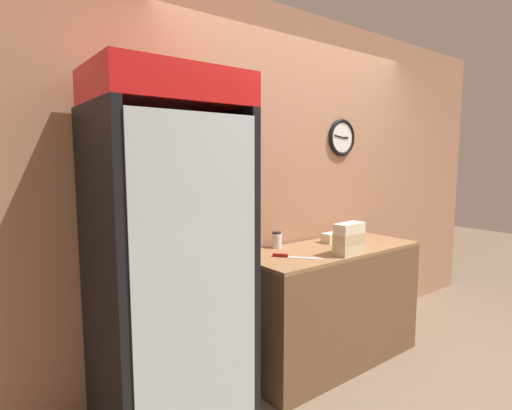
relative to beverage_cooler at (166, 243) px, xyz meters
name	(u,v)px	position (x,y,z in m)	size (l,w,h in m)	color
wall_back	(299,185)	(1.33, 0.32, 0.25)	(5.20, 0.09, 2.70)	#AD7A5B
prep_counter	(329,304)	(1.33, -0.03, -0.65)	(1.47, 0.61, 0.89)	brown
beverage_cooler	(166,243)	(0.00, 0.00, 0.00)	(0.78, 0.65, 2.02)	black
sandwich_stack_bottom	(349,249)	(1.27, -0.25, -0.17)	(0.26, 0.13, 0.07)	beige
sandwich_stack_middle	(349,239)	(1.27, -0.25, -0.09)	(0.25, 0.13, 0.07)	tan
sandwich_stack_top	(349,228)	(1.27, -0.25, -0.02)	(0.26, 0.13, 0.07)	beige
sandwich_flat_left	(335,237)	(1.53, 0.10, -0.17)	(0.26, 0.11, 0.08)	beige
chefs_knife	(290,256)	(0.88, -0.07, -0.20)	(0.24, 0.29, 0.02)	silver
condiment_jar	(277,240)	(1.00, 0.21, -0.15)	(0.07, 0.07, 0.12)	silver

